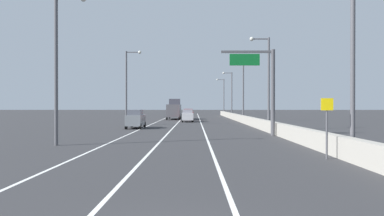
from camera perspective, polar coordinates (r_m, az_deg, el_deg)
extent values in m
plane|color=#2D2D30|center=(70.94, -0.07, -1.75)|extent=(320.00, 320.00, 0.00)
cube|color=silver|center=(62.24, -5.20, -2.05)|extent=(0.16, 130.00, 0.00)
cube|color=silver|center=(62.00, -1.98, -2.06)|extent=(0.16, 130.00, 0.00)
cube|color=silver|center=(61.96, 1.26, -2.06)|extent=(0.16, 130.00, 0.00)
cube|color=#9E998E|center=(47.52, 9.33, -2.15)|extent=(0.60, 120.00, 1.10)
cylinder|color=#47474C|center=(34.86, 11.64, 2.19)|extent=(0.36, 0.36, 7.50)
cube|color=#47474C|center=(34.78, 7.98, 8.07)|extent=(4.50, 0.20, 0.20)
cube|color=#0C5923|center=(34.55, 7.63, 6.95)|extent=(2.60, 0.10, 1.00)
cylinder|color=#4C4C51|center=(20.52, 18.95, -3.68)|extent=(0.10, 0.10, 2.40)
cube|color=yellow|center=(20.43, 18.99, 0.51)|extent=(0.60, 0.04, 0.60)
cylinder|color=#4C4C51|center=(21.49, 22.26, 6.43)|extent=(0.24, 0.24, 9.84)
cylinder|color=#4C4C51|center=(42.54, 11.05, 3.44)|extent=(0.24, 0.24, 9.84)
cube|color=#4C4C51|center=(42.90, 9.86, 9.83)|extent=(1.80, 0.12, 0.12)
sphere|color=beige|center=(42.77, 8.65, 9.86)|extent=(0.44, 0.44, 0.44)
cylinder|color=#4C4C51|center=(64.19, 7.44, 2.41)|extent=(0.24, 0.24, 9.84)
cube|color=#4C4C51|center=(64.43, 6.64, 6.66)|extent=(1.80, 0.12, 0.12)
sphere|color=beige|center=(64.34, 5.84, 6.67)|extent=(0.44, 0.44, 0.44)
cylinder|color=#4C4C51|center=(85.99, 5.78, 1.90)|extent=(0.24, 0.24, 9.84)
cube|color=#4C4C51|center=(86.17, 5.19, 5.07)|extent=(1.80, 0.12, 0.12)
sphere|color=beige|center=(86.09, 4.59, 5.08)|extent=(0.44, 0.44, 0.44)
cylinder|color=#4C4C51|center=(107.81, 4.64, 1.59)|extent=(0.24, 0.24, 9.84)
cube|color=#4C4C51|center=(107.95, 4.16, 4.13)|extent=(1.80, 0.12, 0.12)
sphere|color=beige|center=(107.90, 3.69, 4.13)|extent=(0.44, 0.44, 0.44)
cylinder|color=#4C4C51|center=(27.47, -19.09, 5.11)|extent=(0.24, 0.24, 9.84)
cylinder|color=#4C4C51|center=(52.95, -9.50, 2.84)|extent=(0.24, 0.24, 9.84)
cube|color=#4C4C51|center=(53.22, -8.55, 7.99)|extent=(1.80, 0.12, 0.12)
sphere|color=beige|center=(53.09, -7.58, 8.01)|extent=(0.44, 0.44, 0.44)
cube|color=red|center=(70.62, -0.52, -1.05)|extent=(1.72, 4.14, 1.07)
cube|color=maroon|center=(70.19, -0.52, -0.38)|extent=(1.51, 1.86, 0.60)
cylinder|color=black|center=(72.28, -1.12, -1.44)|extent=(0.22, 0.68, 0.68)
cylinder|color=black|center=(72.25, 0.12, -1.44)|extent=(0.22, 0.68, 0.68)
cylinder|color=black|center=(69.04, -1.19, -1.53)|extent=(0.22, 0.68, 0.68)
cylinder|color=black|center=(69.01, 0.11, -1.53)|extent=(0.22, 0.68, 0.68)
cube|color=#B7B7BC|center=(62.73, -0.66, -1.23)|extent=(1.90, 4.57, 1.07)
cube|color=gray|center=(62.26, -0.66, -0.47)|extent=(1.61, 2.08, 0.60)
cylinder|color=black|center=(64.55, -1.40, -1.66)|extent=(0.24, 0.69, 0.68)
cylinder|color=black|center=(64.57, 0.03, -1.66)|extent=(0.24, 0.69, 0.68)
cylinder|color=black|center=(60.93, -1.40, -1.78)|extent=(0.24, 0.69, 0.68)
cylinder|color=black|center=(60.95, 0.11, -1.78)|extent=(0.24, 0.69, 0.68)
cube|color=slate|center=(45.84, -8.15, -1.75)|extent=(1.74, 4.75, 1.20)
cube|color=#4D505A|center=(45.35, -8.25, -0.63)|extent=(1.52, 2.14, 0.60)
cylinder|color=black|center=(47.89, -8.72, -2.38)|extent=(0.22, 0.68, 0.68)
cylinder|color=black|center=(47.66, -6.88, -2.39)|extent=(0.22, 0.68, 0.68)
cylinder|color=black|center=(44.10, -9.53, -2.62)|extent=(0.22, 0.68, 0.68)
cylinder|color=black|center=(43.86, -7.53, -2.63)|extent=(0.22, 0.68, 0.68)
cube|color=#4C4C51|center=(74.84, -2.61, -0.37)|extent=(2.45, 8.69, 2.31)
cube|color=#3A3A45|center=(76.74, -2.53, 0.92)|extent=(2.12, 1.92, 1.10)
cylinder|color=black|center=(78.56, -3.27, -1.18)|extent=(0.23, 1.00, 1.00)
cylinder|color=black|center=(78.44, -1.64, -1.18)|extent=(0.23, 1.00, 1.00)
cylinder|color=black|center=(71.31, -3.67, -1.34)|extent=(0.23, 1.00, 1.00)
cylinder|color=black|center=(71.18, -1.87, -1.34)|extent=(0.23, 1.00, 1.00)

